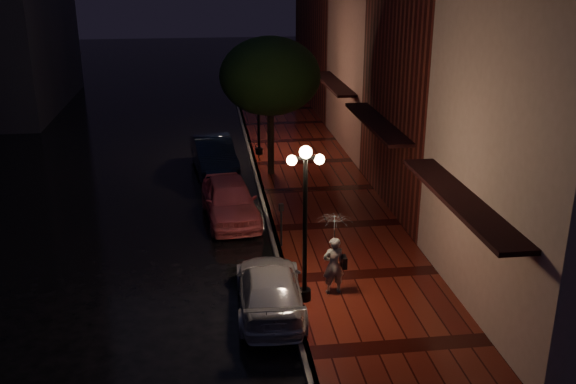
{
  "coord_description": "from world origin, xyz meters",
  "views": [
    {
      "loc": [
        -2.07,
        -20.14,
        8.78
      ],
      "look_at": [
        0.57,
        0.12,
        1.4
      ],
      "focal_mm": 40.0,
      "sensor_mm": 36.0,
      "label": 1
    }
  ],
  "objects_px": {
    "street_tree": "(270,78)",
    "pink_car": "(230,200)",
    "silver_car": "(270,289)",
    "streetlamp_far": "(258,103)",
    "parking_meter": "(281,221)",
    "streetlamp_near": "(305,216)",
    "woman_with_umbrella": "(334,242)",
    "navy_car": "(214,155)"
  },
  "relations": [
    {
      "from": "streetlamp_far",
      "to": "street_tree",
      "type": "xyz_separation_m",
      "value": [
        0.26,
        -3.01,
        1.64
      ]
    },
    {
      "from": "streetlamp_far",
      "to": "woman_with_umbrella",
      "type": "distance_m",
      "value": 13.76
    },
    {
      "from": "streetlamp_near",
      "to": "pink_car",
      "type": "height_order",
      "value": "streetlamp_near"
    },
    {
      "from": "pink_car",
      "to": "silver_car",
      "type": "xyz_separation_m",
      "value": [
        0.76,
        -6.49,
        -0.14
      ]
    },
    {
      "from": "parking_meter",
      "to": "street_tree",
      "type": "bearing_deg",
      "value": 66.21
    },
    {
      "from": "silver_car",
      "to": "street_tree",
      "type": "bearing_deg",
      "value": -93.84
    },
    {
      "from": "streetlamp_near",
      "to": "pink_car",
      "type": "relative_size",
      "value": 0.97
    },
    {
      "from": "navy_car",
      "to": "woman_with_umbrella",
      "type": "relative_size",
      "value": 2.01
    },
    {
      "from": "street_tree",
      "to": "pink_car",
      "type": "relative_size",
      "value": 1.31
    },
    {
      "from": "parking_meter",
      "to": "woman_with_umbrella",
      "type": "bearing_deg",
      "value": -92.33
    },
    {
      "from": "pink_car",
      "to": "woman_with_umbrella",
      "type": "xyz_separation_m",
      "value": [
        2.56,
        -6.05,
        0.92
      ]
    },
    {
      "from": "street_tree",
      "to": "silver_car",
      "type": "xyz_separation_m",
      "value": [
        -1.21,
        -11.14,
        -3.63
      ]
    },
    {
      "from": "silver_car",
      "to": "parking_meter",
      "type": "xyz_separation_m",
      "value": [
        0.75,
        3.68,
        0.41
      ]
    },
    {
      "from": "street_tree",
      "to": "woman_with_umbrella",
      "type": "bearing_deg",
      "value": -86.85
    },
    {
      "from": "silver_car",
      "to": "woman_with_umbrella",
      "type": "height_order",
      "value": "woman_with_umbrella"
    },
    {
      "from": "streetlamp_near",
      "to": "navy_car",
      "type": "bearing_deg",
      "value": 100.2
    },
    {
      "from": "pink_car",
      "to": "navy_car",
      "type": "relative_size",
      "value": 0.95
    },
    {
      "from": "streetlamp_far",
      "to": "parking_meter",
      "type": "relative_size",
      "value": 2.98
    },
    {
      "from": "silver_car",
      "to": "streetlamp_far",
      "type": "bearing_deg",
      "value": -91.49
    },
    {
      "from": "pink_car",
      "to": "streetlamp_near",
      "type": "bearing_deg",
      "value": -80.58
    },
    {
      "from": "street_tree",
      "to": "silver_car",
      "type": "bearing_deg",
      "value": -96.19
    },
    {
      "from": "navy_car",
      "to": "silver_car",
      "type": "distance_m",
      "value": 12.2
    },
    {
      "from": "street_tree",
      "to": "pink_car",
      "type": "bearing_deg",
      "value": -113.01
    },
    {
      "from": "pink_car",
      "to": "silver_car",
      "type": "distance_m",
      "value": 6.54
    },
    {
      "from": "streetlamp_far",
      "to": "pink_car",
      "type": "distance_m",
      "value": 8.06
    },
    {
      "from": "silver_car",
      "to": "woman_with_umbrella",
      "type": "bearing_deg",
      "value": -163.74
    },
    {
      "from": "woman_with_umbrella",
      "to": "parking_meter",
      "type": "distance_m",
      "value": 3.46
    },
    {
      "from": "navy_car",
      "to": "parking_meter",
      "type": "bearing_deg",
      "value": -83.85
    },
    {
      "from": "street_tree",
      "to": "parking_meter",
      "type": "distance_m",
      "value": 8.14
    },
    {
      "from": "streetlamp_near",
      "to": "silver_car",
      "type": "height_order",
      "value": "streetlamp_near"
    },
    {
      "from": "street_tree",
      "to": "silver_car",
      "type": "height_order",
      "value": "street_tree"
    },
    {
      "from": "street_tree",
      "to": "parking_meter",
      "type": "height_order",
      "value": "street_tree"
    },
    {
      "from": "streetlamp_near",
      "to": "navy_car",
      "type": "height_order",
      "value": "streetlamp_near"
    },
    {
      "from": "streetlamp_far",
      "to": "parking_meter",
      "type": "distance_m",
      "value": 10.59
    },
    {
      "from": "streetlamp_near",
      "to": "silver_car",
      "type": "xyz_separation_m",
      "value": [
        -0.95,
        -0.15,
        -1.98
      ]
    },
    {
      "from": "street_tree",
      "to": "woman_with_umbrella",
      "type": "xyz_separation_m",
      "value": [
        0.59,
        -10.69,
        -2.57
      ]
    },
    {
      "from": "streetlamp_near",
      "to": "streetlamp_far",
      "type": "distance_m",
      "value": 14.0
    },
    {
      "from": "streetlamp_near",
      "to": "street_tree",
      "type": "height_order",
      "value": "street_tree"
    },
    {
      "from": "streetlamp_near",
      "to": "pink_car",
      "type": "distance_m",
      "value": 6.83
    },
    {
      "from": "streetlamp_near",
      "to": "navy_car",
      "type": "distance_m",
      "value": 12.32
    },
    {
      "from": "pink_car",
      "to": "woman_with_umbrella",
      "type": "relative_size",
      "value": 1.92
    },
    {
      "from": "street_tree",
      "to": "streetlamp_far",
      "type": "bearing_deg",
      "value": 94.91
    }
  ]
}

